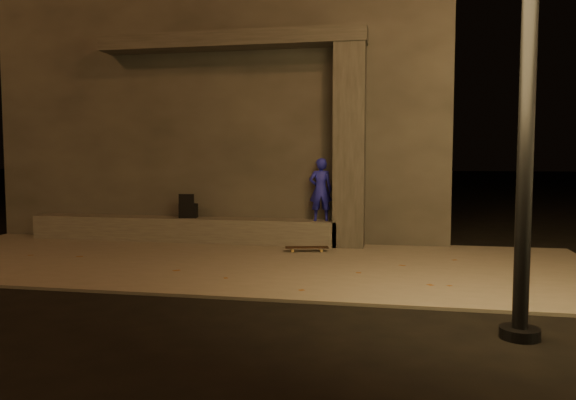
% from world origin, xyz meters
% --- Properties ---
extents(ground, '(120.00, 120.00, 0.00)m').
position_xyz_m(ground, '(0.00, 0.00, 0.00)').
color(ground, black).
rests_on(ground, ground).
extents(sidewalk, '(11.00, 4.40, 0.04)m').
position_xyz_m(sidewalk, '(0.00, 2.00, 0.02)').
color(sidewalk, '#67635B').
rests_on(sidewalk, ground).
extents(building, '(9.00, 5.10, 5.22)m').
position_xyz_m(building, '(-1.00, 6.49, 2.61)').
color(building, '#32302D').
rests_on(building, ground).
extents(ledge, '(6.00, 0.55, 0.45)m').
position_xyz_m(ledge, '(-1.50, 3.75, 0.27)').
color(ledge, '#4B4844').
rests_on(ledge, sidewalk).
extents(column, '(0.55, 0.55, 3.60)m').
position_xyz_m(column, '(1.70, 3.75, 1.84)').
color(column, '#32302D').
rests_on(column, sidewalk).
extents(canopy, '(5.00, 0.70, 0.28)m').
position_xyz_m(canopy, '(-0.50, 3.80, 3.78)').
color(canopy, '#32302D').
rests_on(canopy, column).
extents(skateboarder, '(0.46, 0.35, 1.14)m').
position_xyz_m(skateboarder, '(1.18, 3.75, 1.06)').
color(skateboarder, '#1B1DB5').
rests_on(skateboarder, ledge).
extents(backpack, '(0.35, 0.25, 0.46)m').
position_xyz_m(backpack, '(-1.36, 3.75, 0.65)').
color(backpack, black).
rests_on(backpack, ledge).
extents(skateboard, '(0.76, 0.35, 0.08)m').
position_xyz_m(skateboard, '(1.05, 3.01, 0.11)').
color(skateboard, black).
rests_on(skateboard, sidewalk).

